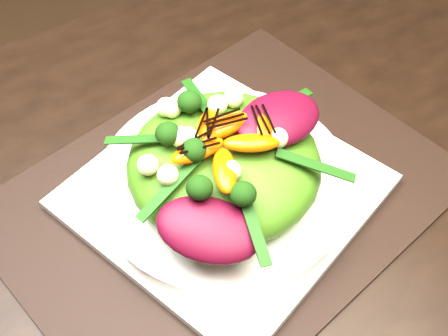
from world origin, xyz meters
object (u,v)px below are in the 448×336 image
plate_base (224,191)px  salad_bowl (224,183)px  placemat (224,195)px  lettuce_mound (224,164)px  dining_table (184,298)px  orange_segment (212,125)px

plate_base → salad_bowl: salad_bowl is taller
salad_bowl → placemat: bearing=0.0°
plate_base → salad_bowl: size_ratio=1.03×
lettuce_mound → placemat: bearing=90.0°
placemat → plate_base: bearing=-90.0°
salad_bowl → dining_table: bearing=-141.5°
dining_table → salad_bowl: size_ratio=5.94×
placemat → orange_segment: size_ratio=8.40×
lettuce_mound → orange_segment: 0.05m
placemat → plate_base: (0.00, -0.00, 0.01)m
dining_table → placemat: (0.09, 0.07, 0.02)m
placemat → plate_base: 0.01m
lettuce_mound → orange_segment: orange_segment is taller
dining_table → plate_base: 0.12m
dining_table → plate_base: size_ratio=5.75×
dining_table → placemat: dining_table is taller
orange_segment → placemat: bearing=-84.7°
lettuce_mound → dining_table: bearing=-141.5°
dining_table → lettuce_mound: size_ratio=7.98×
dining_table → salad_bowl: bearing=38.5°
orange_segment → salad_bowl: bearing=-84.7°
dining_table → orange_segment: size_ratio=29.01×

